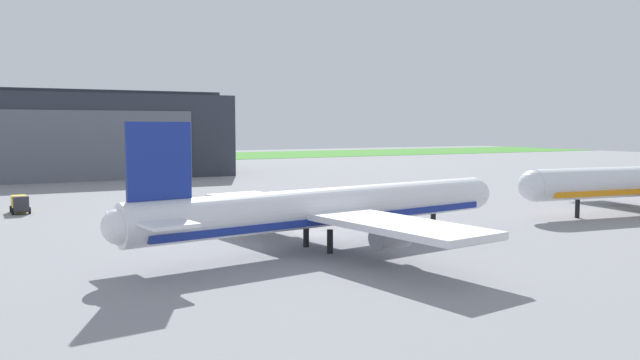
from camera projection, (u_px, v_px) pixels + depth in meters
name	position (u px, v px, depth m)	size (l,w,h in m)	color
ground_plane	(311.00, 234.00, 67.40)	(440.00, 440.00, 0.00)	gray
grass_field_strip	(86.00, 159.00, 218.60)	(440.00, 56.00, 0.08)	#428B2F
maintenance_hangar	(25.00, 136.00, 137.60)	(85.71, 28.53, 19.39)	#2D333D
airliner_near_right	(330.00, 208.00, 59.38)	(42.46, 36.77, 11.74)	white
baggage_tug	(20.00, 203.00, 83.60)	(2.41, 4.50, 2.34)	#2D2D33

